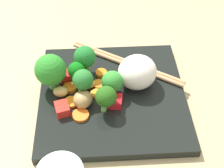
# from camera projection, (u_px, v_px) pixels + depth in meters

# --- Properties ---
(ground_plane) EXTENTS (1.10, 1.10, 0.02)m
(ground_plane) POSITION_uv_depth(u_px,v_px,m) (112.00, 103.00, 0.62)
(ground_plane) COLOR tan
(square_plate) EXTENTS (0.28, 0.28, 0.02)m
(square_plate) POSITION_uv_depth(u_px,v_px,m) (112.00, 96.00, 0.61)
(square_plate) COLOR black
(square_plate) RESTS_ON ground_plane
(rice_mound) EXTENTS (0.10, 0.10, 0.06)m
(rice_mound) POSITION_uv_depth(u_px,v_px,m) (137.00, 72.00, 0.60)
(rice_mound) COLOR white
(rice_mound) RESTS_ON square_plate
(broccoli_floret_0) EXTENTS (0.04, 0.04, 0.06)m
(broccoli_floret_0) POSITION_uv_depth(u_px,v_px,m) (83.00, 80.00, 0.57)
(broccoli_floret_0) COLOR #78B155
(broccoli_floret_0) RESTS_ON square_plate
(broccoli_floret_1) EXTENTS (0.03, 0.03, 0.05)m
(broccoli_floret_1) POSITION_uv_depth(u_px,v_px,m) (77.00, 71.00, 0.60)
(broccoli_floret_1) COLOR #74AF57
(broccoli_floret_1) RESTS_ON square_plate
(broccoli_floret_2) EXTENTS (0.04, 0.04, 0.05)m
(broccoli_floret_2) POSITION_uv_depth(u_px,v_px,m) (113.00, 82.00, 0.58)
(broccoli_floret_2) COLOR #74AC4A
(broccoli_floret_2) RESTS_ON square_plate
(broccoli_floret_3) EXTENTS (0.06, 0.06, 0.07)m
(broccoli_floret_3) POSITION_uv_depth(u_px,v_px,m) (51.00, 70.00, 0.59)
(broccoli_floret_3) COLOR #549D4B
(broccoli_floret_3) RESTS_ON square_plate
(broccoli_floret_4) EXTENTS (0.04, 0.04, 0.06)m
(broccoli_floret_4) POSITION_uv_depth(u_px,v_px,m) (85.00, 58.00, 0.61)
(broccoli_floret_4) COLOR #5A9140
(broccoli_floret_4) RESTS_ON square_plate
(broccoli_floret_5) EXTENTS (0.04, 0.04, 0.05)m
(broccoli_floret_5) POSITION_uv_depth(u_px,v_px,m) (106.00, 97.00, 0.55)
(broccoli_floret_5) COLOR #78BC52
(broccoli_floret_5) RESTS_ON square_plate
(carrot_slice_0) EXTENTS (0.03, 0.03, 0.01)m
(carrot_slice_0) POSITION_uv_depth(u_px,v_px,m) (99.00, 84.00, 0.61)
(carrot_slice_0) COLOR orange
(carrot_slice_0) RESTS_ON square_plate
(carrot_slice_1) EXTENTS (0.04, 0.04, 0.01)m
(carrot_slice_1) POSITION_uv_depth(u_px,v_px,m) (81.00, 115.00, 0.56)
(carrot_slice_1) COLOR orange
(carrot_slice_1) RESTS_ON square_plate
(carrot_slice_2) EXTENTS (0.02, 0.02, 0.01)m
(carrot_slice_2) POSITION_uv_depth(u_px,v_px,m) (101.00, 73.00, 0.63)
(carrot_slice_2) COLOR orange
(carrot_slice_2) RESTS_ON square_plate
(carrot_slice_3) EXTENTS (0.03, 0.03, 0.00)m
(carrot_slice_3) POSITION_uv_depth(u_px,v_px,m) (96.00, 94.00, 0.60)
(carrot_slice_3) COLOR orange
(carrot_slice_3) RESTS_ON square_plate
(carrot_slice_4) EXTENTS (0.03, 0.03, 0.01)m
(carrot_slice_4) POSITION_uv_depth(u_px,v_px,m) (70.00, 88.00, 0.61)
(carrot_slice_4) COLOR orange
(carrot_slice_4) RESTS_ON square_plate
(carrot_slice_5) EXTENTS (0.03, 0.03, 0.01)m
(carrot_slice_5) POSITION_uv_depth(u_px,v_px,m) (71.00, 102.00, 0.58)
(carrot_slice_5) COLOR orange
(carrot_slice_5) RESTS_ON square_plate
(pepper_chunk_1) EXTENTS (0.03, 0.03, 0.02)m
(pepper_chunk_1) POSITION_uv_depth(u_px,v_px,m) (113.00, 101.00, 0.58)
(pepper_chunk_1) COLOR red
(pepper_chunk_1) RESTS_ON square_plate
(pepper_chunk_2) EXTENTS (0.03, 0.03, 0.02)m
(pepper_chunk_2) POSITION_uv_depth(u_px,v_px,m) (62.00, 109.00, 0.57)
(pepper_chunk_2) COLOR red
(pepper_chunk_2) RESTS_ON square_plate
(pepper_chunk_4) EXTENTS (0.03, 0.03, 0.02)m
(pepper_chunk_4) POSITION_uv_depth(u_px,v_px,m) (65.00, 77.00, 0.62)
(pepper_chunk_4) COLOR red
(pepper_chunk_4) RESTS_ON square_plate
(chicken_piece_0) EXTENTS (0.03, 0.03, 0.02)m
(chicken_piece_0) POSITION_uv_depth(u_px,v_px,m) (61.00, 92.00, 0.59)
(chicken_piece_0) COLOR tan
(chicken_piece_0) RESTS_ON square_plate
(chicken_piece_1) EXTENTS (0.05, 0.05, 0.03)m
(chicken_piece_1) POSITION_uv_depth(u_px,v_px,m) (83.00, 99.00, 0.57)
(chicken_piece_1) COLOR tan
(chicken_piece_1) RESTS_ON square_plate
(chicken_piece_2) EXTENTS (0.03, 0.02, 0.02)m
(chicken_piece_2) POSITION_uv_depth(u_px,v_px,m) (87.00, 84.00, 0.61)
(chicken_piece_2) COLOR tan
(chicken_piece_2) RESTS_ON square_plate
(chopstick_pair) EXTENTS (0.21, 0.16, 0.01)m
(chopstick_pair) POSITION_uv_depth(u_px,v_px,m) (127.00, 63.00, 0.65)
(chopstick_pair) COLOR tan
(chopstick_pair) RESTS_ON square_plate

